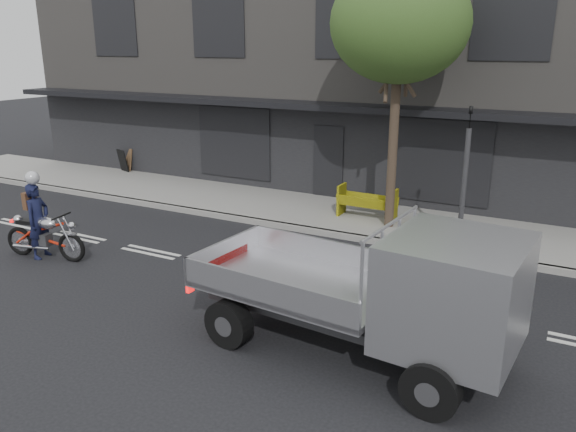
% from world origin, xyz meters
% --- Properties ---
extents(ground, '(80.00, 80.00, 0.00)m').
position_xyz_m(ground, '(0.00, 0.00, 0.00)').
color(ground, black).
rests_on(ground, ground).
extents(sidewalk, '(32.00, 3.20, 0.15)m').
position_xyz_m(sidewalk, '(0.00, 4.70, 0.07)').
color(sidewalk, gray).
rests_on(sidewalk, ground).
extents(kerb, '(32.00, 0.20, 0.15)m').
position_xyz_m(kerb, '(0.00, 3.10, 0.07)').
color(kerb, gray).
rests_on(kerb, ground).
extents(building_main, '(26.00, 10.00, 8.00)m').
position_xyz_m(building_main, '(0.00, 11.30, 4.00)').
color(building_main, slate).
rests_on(building_main, ground).
extents(street_tree, '(3.40, 3.40, 6.74)m').
position_xyz_m(street_tree, '(2.20, 4.20, 5.28)').
color(street_tree, '#382B21').
rests_on(street_tree, ground).
extents(traffic_light_pole, '(0.12, 0.12, 3.50)m').
position_xyz_m(traffic_light_pole, '(4.20, 3.35, 1.65)').
color(traffic_light_pole, '#2D2D30').
rests_on(traffic_light_pole, ground).
extents(motorcycle, '(2.15, 0.64, 1.11)m').
position_xyz_m(motorcycle, '(-4.31, -1.42, 0.57)').
color(motorcycle, black).
rests_on(motorcycle, ground).
extents(rider, '(0.53, 0.71, 1.77)m').
position_xyz_m(rider, '(-4.46, -1.42, 0.89)').
color(rider, black).
rests_on(rider, ground).
extents(flatbed_ute, '(5.24, 2.51, 2.35)m').
position_xyz_m(flatbed_ute, '(4.68, -2.16, 1.34)').
color(flatbed_ute, black).
rests_on(flatbed_ute, ground).
extents(construction_barrier, '(1.66, 0.69, 0.92)m').
position_xyz_m(construction_barrier, '(1.42, 4.39, 0.61)').
color(construction_barrier, '#FFF30D').
rests_on(construction_barrier, sidewalk).
extents(sandwich_board, '(0.62, 0.50, 0.85)m').
position_xyz_m(sandwich_board, '(-8.90, 6.00, 0.57)').
color(sandwich_board, black).
rests_on(sandwich_board, sidewalk).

